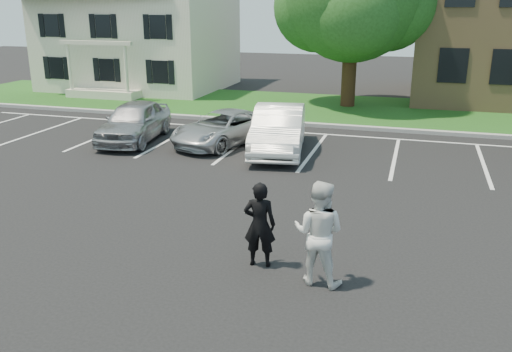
{
  "coord_description": "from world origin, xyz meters",
  "views": [
    {
      "loc": [
        3.37,
        -10.21,
        5.01
      ],
      "look_at": [
        0.0,
        1.0,
        1.25
      ],
      "focal_mm": 38.0,
      "sensor_mm": 36.0,
      "label": 1
    }
  ],
  "objects_px": {
    "house": "(139,23)",
    "man_black_suit": "(260,225)",
    "man_white_shirt": "(319,233)",
    "car_silver_west": "(134,121)",
    "car_white_sedan": "(278,129)",
    "car_silver_minivan": "(223,128)"
  },
  "relations": [
    {
      "from": "car_white_sedan",
      "to": "man_white_shirt",
      "type": "bearing_deg",
      "value": -80.86
    },
    {
      "from": "house",
      "to": "car_silver_minivan",
      "type": "bearing_deg",
      "value": -51.02
    },
    {
      "from": "house",
      "to": "man_white_shirt",
      "type": "xyz_separation_m",
      "value": [
        14.85,
        -21.14,
        -2.83
      ]
    },
    {
      "from": "man_white_shirt",
      "to": "car_silver_west",
      "type": "xyz_separation_m",
      "value": [
        -8.63,
        8.79,
        -0.25
      ]
    },
    {
      "from": "car_silver_west",
      "to": "car_silver_minivan",
      "type": "xyz_separation_m",
      "value": [
        3.39,
        0.47,
        -0.14
      ]
    },
    {
      "from": "man_black_suit",
      "to": "car_silver_west",
      "type": "xyz_separation_m",
      "value": [
        -7.4,
        8.44,
        -0.12
      ]
    },
    {
      "from": "man_white_shirt",
      "to": "car_silver_west",
      "type": "height_order",
      "value": "man_white_shirt"
    },
    {
      "from": "man_black_suit",
      "to": "man_white_shirt",
      "type": "distance_m",
      "value": 1.28
    },
    {
      "from": "man_white_shirt",
      "to": "car_silver_minivan",
      "type": "bearing_deg",
      "value": -53.49
    },
    {
      "from": "house",
      "to": "man_black_suit",
      "type": "bearing_deg",
      "value": -56.77
    },
    {
      "from": "house",
      "to": "man_black_suit",
      "type": "xyz_separation_m",
      "value": [
        13.62,
        -20.79,
        -2.96
      ]
    },
    {
      "from": "man_white_shirt",
      "to": "car_silver_west",
      "type": "distance_m",
      "value": 12.32
    },
    {
      "from": "man_white_shirt",
      "to": "man_black_suit",
      "type": "bearing_deg",
      "value": -8.89
    },
    {
      "from": "car_silver_west",
      "to": "man_black_suit",
      "type": "bearing_deg",
      "value": -56.14
    },
    {
      "from": "man_black_suit",
      "to": "car_white_sedan",
      "type": "distance_m",
      "value": 8.66
    },
    {
      "from": "house",
      "to": "car_white_sedan",
      "type": "bearing_deg",
      "value": -46.2
    },
    {
      "from": "man_white_shirt",
      "to": "car_silver_west",
      "type": "relative_size",
      "value": 0.45
    },
    {
      "from": "man_black_suit",
      "to": "car_white_sedan",
      "type": "height_order",
      "value": "man_black_suit"
    },
    {
      "from": "man_black_suit",
      "to": "car_white_sedan",
      "type": "relative_size",
      "value": 0.36
    },
    {
      "from": "man_white_shirt",
      "to": "car_silver_minivan",
      "type": "relative_size",
      "value": 0.45
    },
    {
      "from": "house",
      "to": "man_black_suit",
      "type": "height_order",
      "value": "house"
    },
    {
      "from": "house",
      "to": "car_white_sedan",
      "type": "relative_size",
      "value": 2.13
    }
  ]
}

